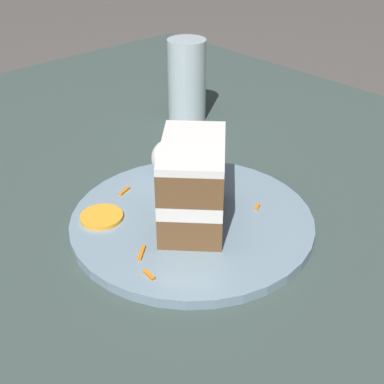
# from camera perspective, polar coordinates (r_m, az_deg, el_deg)

# --- Properties ---
(ground_plane) EXTENTS (6.00, 6.00, 0.00)m
(ground_plane) POSITION_cam_1_polar(r_m,az_deg,el_deg) (0.71, 0.09, -2.62)
(ground_plane) COLOR #4C4742
(ground_plane) RESTS_ON ground
(dining_table) EXTENTS (1.24, 0.99, 0.03)m
(dining_table) POSITION_cam_1_polar(r_m,az_deg,el_deg) (0.70, 0.09, -1.52)
(dining_table) COLOR #384742
(dining_table) RESTS_ON ground
(plate) EXTENTS (0.29, 0.29, 0.01)m
(plate) POSITION_cam_1_polar(r_m,az_deg,el_deg) (0.63, -0.00, -3.12)
(plate) COLOR gray
(plate) RESTS_ON dining_table
(cake_slice) EXTENTS (0.13, 0.13, 0.10)m
(cake_slice) POSITION_cam_1_polar(r_m,az_deg,el_deg) (0.60, 0.07, 0.95)
(cake_slice) COLOR brown
(cake_slice) RESTS_ON plate
(cream_dollop) EXTENTS (0.05, 0.05, 0.05)m
(cream_dollop) POSITION_cam_1_polar(r_m,az_deg,el_deg) (0.70, -2.08, 3.62)
(cream_dollop) COLOR white
(cream_dollop) RESTS_ON plate
(orange_garnish) EXTENTS (0.05, 0.05, 0.00)m
(orange_garnish) POSITION_cam_1_polar(r_m,az_deg,el_deg) (0.63, -9.62, -2.62)
(orange_garnish) COLOR orange
(orange_garnish) RESTS_ON plate
(carrot_shreds_scatter) EXTENTS (0.16, 0.18, 0.00)m
(carrot_shreds_scatter) POSITION_cam_1_polar(r_m,az_deg,el_deg) (0.61, -3.64, -4.07)
(carrot_shreds_scatter) COLOR orange
(carrot_shreds_scatter) RESTS_ON plate
(drinking_glass) EXTENTS (0.06, 0.06, 0.13)m
(drinking_glass) POSITION_cam_1_polar(r_m,az_deg,el_deg) (0.89, -0.55, 11.24)
(drinking_glass) COLOR silver
(drinking_glass) RESTS_ON dining_table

